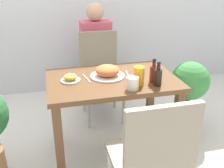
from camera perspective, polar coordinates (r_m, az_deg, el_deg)
ground_plane at (r=2.39m, az=-0.00°, el=-15.00°), size 16.00×16.00×0.00m
dining_table at (r=2.07m, az=-0.00°, el=-1.94°), size 0.99×0.65×0.72m
chair_near at (r=1.55m, az=8.61°, el=-15.63°), size 0.42×0.42×0.91m
chair_far at (r=2.77m, az=-2.45°, el=2.99°), size 0.42×0.42×0.91m
food_plate at (r=2.03m, az=-1.00°, el=2.70°), size 0.27×0.27×0.09m
side_plate at (r=1.98m, az=-9.05°, el=1.24°), size 0.15×0.15×0.06m
drink_cup at (r=1.82m, az=4.50°, el=0.18°), size 0.09×0.09×0.09m
juice_glass at (r=1.89m, az=5.88°, el=1.77°), size 0.08×0.08×0.14m
sauce_bottle at (r=1.95m, az=9.03°, el=2.40°), size 0.06×0.06×0.18m
condiment_bottle at (r=1.90m, az=9.97°, el=1.67°), size 0.06×0.06×0.18m
fork_utensil at (r=2.02m, az=-5.56°, el=1.24°), size 0.04×0.19×0.00m
spoon_utensil at (r=2.09m, az=3.43°, el=2.07°), size 0.03×0.18×0.00m
potted_plant_right at (r=2.62m, az=16.38°, el=-1.57°), size 0.36×0.36×0.71m
person_figure at (r=3.10m, az=-3.50°, el=6.41°), size 0.34×0.22×1.17m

